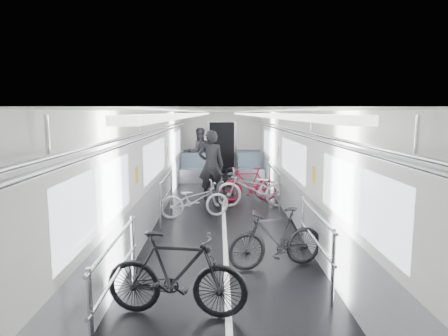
% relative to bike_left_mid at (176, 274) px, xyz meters
% --- Properties ---
extents(car_shell, '(3.02, 14.01, 2.41)m').
position_rel_bike_left_mid_xyz_m(car_shell, '(0.61, 5.86, 0.62)').
color(car_shell, black).
rests_on(car_shell, ground).
extents(bike_left_mid, '(1.74, 0.72, 1.01)m').
position_rel_bike_left_mid_xyz_m(bike_left_mid, '(0.00, 0.00, 0.00)').
color(bike_left_mid, black).
rests_on(bike_left_mid, floor).
extents(bike_left_far, '(1.67, 0.93, 0.83)m').
position_rel_bike_left_mid_xyz_m(bike_left_far, '(-0.05, 4.45, -0.09)').
color(bike_left_far, silver).
rests_on(bike_left_far, floor).
extents(bike_right_near, '(1.61, 0.84, 0.93)m').
position_rel_bike_left_mid_xyz_m(bike_right_near, '(1.38, 1.46, -0.04)').
color(bike_right_near, black).
rests_on(bike_right_near, floor).
extents(bike_right_mid, '(1.88, 0.67, 0.99)m').
position_rel_bike_left_mid_xyz_m(bike_right_mid, '(1.36, 5.41, -0.01)').
color(bike_right_mid, silver).
rests_on(bike_right_mid, floor).
extents(bike_right_far, '(1.60, 0.63, 0.93)m').
position_rel_bike_left_mid_xyz_m(bike_right_far, '(1.30, 6.07, -0.04)').
color(bike_right_far, maroon).
rests_on(bike_right_far, floor).
extents(bike_aisle, '(1.18, 1.98, 0.98)m').
position_rel_bike_left_mid_xyz_m(bike_aisle, '(0.74, 6.19, -0.02)').
color(bike_aisle, black).
rests_on(bike_aisle, floor).
extents(person_standing, '(0.71, 0.47, 1.91)m').
position_rel_bike_left_mid_xyz_m(person_standing, '(0.29, 6.29, 0.45)').
color(person_standing, black).
rests_on(person_standing, floor).
extents(person_seated, '(1.06, 0.94, 1.83)m').
position_rel_bike_left_mid_xyz_m(person_seated, '(-0.22, 10.13, 0.41)').
color(person_seated, '#332F37').
rests_on(person_seated, floor).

